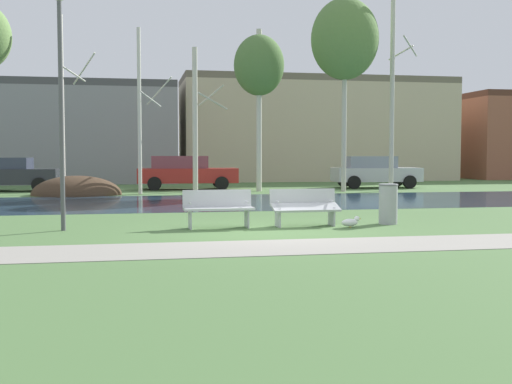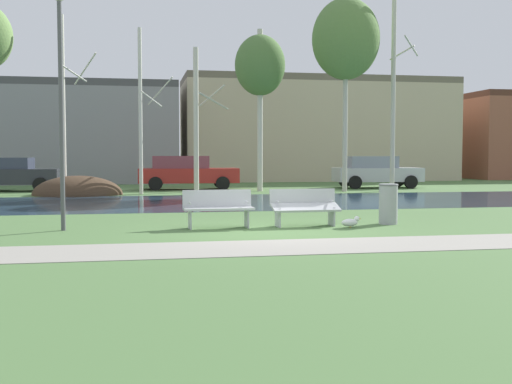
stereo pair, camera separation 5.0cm
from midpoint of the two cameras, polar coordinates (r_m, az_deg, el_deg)
The scene contains 20 objects.
ground_plane at distance 23.60m, azimuth -3.62°, elevation -0.66°, with size 120.00×120.00×0.00m, color #4C703D.
paved_path_strip at distance 11.64m, azimuth 3.69°, elevation -4.93°, with size 60.00×1.89×0.01m, color gray.
river_band at distance 22.28m, azimuth -3.20°, elevation -0.89°, with size 80.00×7.51×0.01m, color #284256.
soil_mound at distance 27.06m, azimuth -15.70°, elevation -0.25°, with size 3.65×2.89×1.59m, color #423021.
bench_left at distance 14.50m, azimuth -3.32°, elevation -1.40°, with size 1.61×0.59×0.87m.
bench_right at distance 14.90m, azimuth 4.49°, elevation -1.28°, with size 1.61×0.59×0.87m.
trash_bin at distance 15.63m, azimuth 11.91°, elevation -0.99°, with size 0.47×0.47×0.97m.
seagull at distance 14.71m, azimuth 8.62°, elevation -2.69°, with size 0.47×0.17×0.27m.
streetlamp at distance 14.71m, azimuth -17.10°, elevation 10.58°, with size 0.32×0.32×5.33m.
birch_left at distance 28.35m, azimuth -16.87°, elevation 7.71°, with size 1.55×2.42×7.56m.
birch_center_left at distance 27.02m, azimuth -10.24°, elevation 7.24°, with size 1.45×2.24×6.91m.
birch_center at distance 28.23m, azimuth -5.26°, elevation 6.61°, with size 1.56×2.70×6.36m.
birch_center_right at distance 28.80m, azimuth 0.41°, elevation 11.23°, with size 2.25×2.25×7.23m.
birch_right at distance 29.05m, azimuth 8.14°, elevation 13.42°, with size 2.99×2.99×8.67m.
birch_far_right at distance 29.49m, azimuth 12.35°, elevation 9.10°, with size 1.25×2.09×9.11m.
parked_van_nearest_dark at distance 30.67m, azimuth -21.19°, elevation 1.57°, with size 4.28×2.16×1.52m.
parked_sedan_second_red at distance 30.18m, azimuth -6.22°, elevation 1.81°, with size 4.77×2.17×1.58m.
parked_hatch_third_silver at distance 31.91m, azimuth 10.75°, elevation 1.84°, with size 4.31×2.18×1.56m.
building_grey_warehouse at distance 40.60m, azimuth -18.41°, elevation 4.99°, with size 15.57×9.57×5.77m.
building_beige_block at distance 41.23m, azimuth 5.49°, elevation 5.60°, with size 17.09×6.23×6.45m.
Camera 2 is at (-2.81, -13.37, 1.71)m, focal length 44.43 mm.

